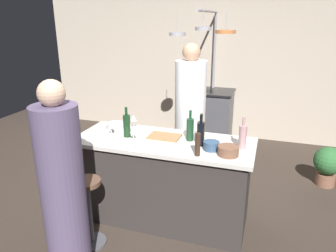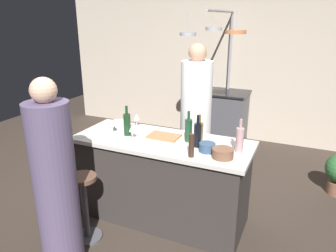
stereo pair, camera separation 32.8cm
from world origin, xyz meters
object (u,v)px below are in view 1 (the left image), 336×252
Objects in this scene: wine_bottle_rose at (243,137)px; bar_stool_left at (89,209)px; wine_bottle_red at (127,125)px; wine_bottle_green at (190,129)px; stove_range at (209,116)px; chef at (190,122)px; pepper_mill at (198,144)px; wine_bottle_dark at (201,133)px; wine_glass_near_left_guest at (133,130)px; mixing_bowl_wooden at (228,151)px; cutting_board at (164,136)px; wine_bottle_amber at (201,131)px; mixing_bowl_steel at (116,126)px; wine_glass_by_chef at (111,125)px; wine_glass_near_right_guest at (134,118)px; mixing_bowl_blue at (211,146)px; potted_plant at (328,164)px; guest_left at (63,191)px.

bar_stool_left is at bearing -153.68° from wine_bottle_rose.
wine_bottle_green is at bearing 8.63° from wine_bottle_red.
chef is at bearing -88.10° from stove_range.
wine_bottle_dark is (-0.03, 0.24, 0.02)m from pepper_mill.
wine_bottle_green is 2.13× the size of wine_glass_near_left_guest.
cutting_board is at bearing 159.99° from mixing_bowl_wooden.
pepper_mill reaches higher than wine_glass_near_left_guest.
bar_stool_left is 2.35× the size of wine_bottle_amber.
mixing_bowl_steel reaches higher than bar_stool_left.
wine_glass_by_chef is at bearing -172.72° from wine_bottle_green.
wine_glass_near_right_guest is (-0.49, -0.61, 0.18)m from chef.
mixing_bowl_blue is (0.45, -0.96, 0.11)m from chef.
wine_bottle_red is 0.90m from mixing_bowl_blue.
wine_bottle_dark reaches higher than cutting_board.
wine_glass_near_right_guest is at bearing 148.21° from pepper_mill.
potted_plant is at bearing 31.95° from wine_bottle_red.
wine_bottle_rose is at bearing -6.50° from mixing_bowl_steel.
wine_glass_near_right_guest reaches higher than potted_plant.
wine_glass_by_chef is (-0.18, -0.01, -0.02)m from wine_bottle_red.
wine_bottle_amber is at bearing 7.18° from wine_bottle_red.
chef is 12.24× the size of wine_glass_near_left_guest.
guest_left is 1.43m from mixing_bowl_wooden.
wine_bottle_amber reaches higher than bar_stool_left.
cutting_board is at bearing -9.30° from mixing_bowl_steel.
wine_bottle_red is at bearing 82.93° from guest_left.
cutting_board is 1.52× the size of pepper_mill.
mixing_bowl_blue reaches higher than cutting_board.
wine_glass_near_right_guest reaches higher than bar_stool_left.
bar_stool_left is 1.18m from pepper_mill.
wine_bottle_amber is at bearing 99.45° from wine_bottle_dark.
pepper_mill reaches higher than mixing_bowl_wooden.
wine_bottle_amber is (-1.40, -1.25, 0.71)m from potted_plant.
chef is 12.24× the size of wine_glass_by_chef.
mixing_bowl_steel is (-0.33, 0.27, -0.07)m from wine_glass_near_left_guest.
pepper_mill is 1.01× the size of mixing_bowl_steel.
wine_bottle_rose is 1.39m from mixing_bowl_steel.
guest_left is 1.32m from wine_bottle_green.
mixing_bowl_blue reaches higher than stove_range.
mixing_bowl_steel is (-0.18, -0.09, -0.07)m from wine_glass_near_right_guest.
potted_plant is 2.06m from wine_bottle_dark.
wine_bottle_amber is (0.37, -2.37, 0.56)m from stove_range.
wine_bottle_green reaches higher than potted_plant.
guest_left is 8.85× the size of mixing_bowl_wooden.
potted_plant is at bearing 49.46° from pepper_mill.
mixing_bowl_steel reaches higher than stove_range.
chef is 5.76× the size of wine_bottle_green.
mixing_bowl_blue is (0.52, -0.17, 0.03)m from cutting_board.
mixing_bowl_blue reaches higher than potted_plant.
guest_left is 1.32m from wine_bottle_dark.
wine_bottle_rose is at bearing -4.33° from cutting_board.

